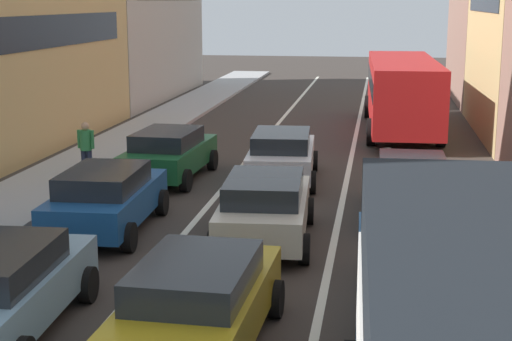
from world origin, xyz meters
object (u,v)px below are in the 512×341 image
object	(u,v)px
hatchback_centre_lane_third	(265,207)
sedan_left_lane_fourth	(169,153)
wagon_right_lane_far	(412,185)
sedan_centre_lane_second	(199,302)
coupe_centre_lane_fourth	(282,155)
sedan_left_lane_third	(106,198)
sedan_right_lane_behind_truck	(426,262)
pedestrian_mid_sidewalk	(86,146)
bus_mid_queue_primary	(402,88)

from	to	relation	value
hatchback_centre_lane_third	sedan_left_lane_fourth	world-z (taller)	same
hatchback_centre_lane_third	wagon_right_lane_far	size ratio (longest dim) A/B	1.02
sedan_centre_lane_second	coupe_centre_lane_fourth	distance (m)	11.46
sedan_left_lane_third	sedan_right_lane_behind_truck	size ratio (longest dim) A/B	1.00
sedan_left_lane_third	hatchback_centre_lane_third	bearing A→B (deg)	-95.79
sedan_centre_lane_second	wagon_right_lane_far	xyz separation A→B (m)	(3.40, 8.16, 0.00)
sedan_centre_lane_second	pedestrian_mid_sidewalk	distance (m)	12.65
coupe_centre_lane_fourth	bus_mid_queue_primary	bearing A→B (deg)	-24.71
hatchback_centre_lane_third	coupe_centre_lane_fourth	world-z (taller)	same
coupe_centre_lane_fourth	sedan_right_lane_behind_truck	size ratio (longest dim) A/B	1.01
sedan_centre_lane_second	sedan_left_lane_fourth	xyz separation A→B (m)	(-3.51, 11.21, 0.00)
sedan_right_lane_behind_truck	sedan_left_lane_fourth	bearing A→B (deg)	40.18
sedan_left_lane_third	pedestrian_mid_sidewalk	distance (m)	5.88
sedan_centre_lane_second	sedan_left_lane_fourth	bearing A→B (deg)	19.10
sedan_left_lane_third	pedestrian_mid_sidewalk	world-z (taller)	pedestrian_mid_sidewalk
sedan_centre_lane_second	wagon_right_lane_far	world-z (taller)	same
sedan_right_lane_behind_truck	wagon_right_lane_far	distance (m)	5.79
wagon_right_lane_far	pedestrian_mid_sidewalk	world-z (taller)	pedestrian_mid_sidewalk
sedan_centre_lane_second	pedestrian_mid_sidewalk	size ratio (longest dim) A/B	2.62
pedestrian_mid_sidewalk	sedan_right_lane_behind_truck	bearing A→B (deg)	53.33
bus_mid_queue_primary	sedan_left_lane_third	bearing A→B (deg)	153.37
sedan_centre_lane_second	sedan_left_lane_third	distance (m)	6.79
wagon_right_lane_far	sedan_right_lane_behind_truck	bearing A→B (deg)	-179.98
bus_mid_queue_primary	sedan_right_lane_behind_truck	bearing A→B (deg)	178.15
sedan_centre_lane_second	sedan_right_lane_behind_truck	xyz separation A→B (m)	(3.46, 2.37, 0.00)
sedan_centre_lane_second	bus_mid_queue_primary	distance (m)	21.22
coupe_centre_lane_fourth	sedan_left_lane_fourth	size ratio (longest dim) A/B	1.01
sedan_left_lane_fourth	sedan_right_lane_behind_truck	xyz separation A→B (m)	(6.97, -8.84, 0.00)
sedan_left_lane_fourth	sedan_left_lane_third	bearing A→B (deg)	-177.61
hatchback_centre_lane_third	bus_mid_queue_primary	bearing A→B (deg)	-15.37
pedestrian_mid_sidewalk	sedan_left_lane_fourth	bearing A→B (deg)	98.02
hatchback_centre_lane_third	wagon_right_lane_far	world-z (taller)	same
wagon_right_lane_far	sedan_left_lane_fourth	bearing A→B (deg)	65.69
wagon_right_lane_far	bus_mid_queue_primary	distance (m)	12.80
sedan_right_lane_behind_truck	sedan_left_lane_third	bearing A→B (deg)	65.69
hatchback_centre_lane_third	sedan_right_lane_behind_truck	size ratio (longest dim) A/B	1.01
pedestrian_mid_sidewalk	sedan_left_lane_third	bearing A→B (deg)	31.37
hatchback_centre_lane_third	coupe_centre_lane_fourth	bearing A→B (deg)	0.25
hatchback_centre_lane_third	pedestrian_mid_sidewalk	distance (m)	8.33
coupe_centre_lane_fourth	sedan_right_lane_behind_truck	xyz separation A→B (m)	(3.66, -9.09, 0.00)
sedan_left_lane_fourth	wagon_right_lane_far	xyz separation A→B (m)	(6.92, -3.05, 0.00)
hatchback_centre_lane_third	sedan_right_lane_behind_truck	xyz separation A→B (m)	(3.28, -3.20, 0.00)
hatchback_centre_lane_third	wagon_right_lane_far	bearing A→B (deg)	-54.75
sedan_centre_lane_second	bus_mid_queue_primary	xyz separation A→B (m)	(3.42, 20.92, 0.96)
bus_mid_queue_primary	sedan_left_lane_fourth	bearing A→B (deg)	142.49
pedestrian_mid_sidewalk	sedan_centre_lane_second	bearing A→B (deg)	34.50
hatchback_centre_lane_third	sedan_left_lane_fourth	bearing A→B (deg)	29.78
sedan_right_lane_behind_truck	bus_mid_queue_primary	size ratio (longest dim) A/B	0.41
sedan_right_lane_behind_truck	bus_mid_queue_primary	world-z (taller)	bus_mid_queue_primary
hatchback_centre_lane_third	sedan_left_lane_third	distance (m)	3.70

